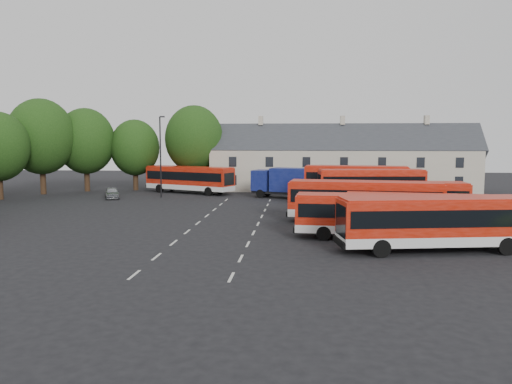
{
  "coord_description": "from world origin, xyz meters",
  "views": [
    {
      "loc": [
        8.39,
        -38.19,
        6.87
      ],
      "look_at": [
        4.47,
        6.05,
        2.2
      ],
      "focal_mm": 35.0,
      "sensor_mm": 36.0,
      "label": 1
    }
  ],
  "objects_px": {
    "box_truck": "(287,181)",
    "bus_dd_south": "(371,188)",
    "bus_row_a": "(436,219)",
    "silver_car": "(112,193)",
    "lamppost": "(161,154)"
  },
  "relations": [
    {
      "from": "box_truck",
      "to": "silver_car",
      "type": "relative_size",
      "value": 2.19
    },
    {
      "from": "box_truck",
      "to": "bus_row_a",
      "type": "bearing_deg",
      "value": -52.88
    },
    {
      "from": "box_truck",
      "to": "lamppost",
      "type": "relative_size",
      "value": 0.88
    },
    {
      "from": "bus_dd_south",
      "to": "box_truck",
      "type": "height_order",
      "value": "bus_dd_south"
    },
    {
      "from": "bus_row_a",
      "to": "bus_dd_south",
      "type": "relative_size",
      "value": 1.21
    },
    {
      "from": "silver_car",
      "to": "bus_dd_south",
      "type": "bearing_deg",
      "value": -39.97
    },
    {
      "from": "bus_row_a",
      "to": "box_truck",
      "type": "relative_size",
      "value": 1.44
    },
    {
      "from": "bus_row_a",
      "to": "bus_dd_south",
      "type": "distance_m",
      "value": 17.07
    },
    {
      "from": "box_truck",
      "to": "bus_dd_south",
      "type": "bearing_deg",
      "value": -34.61
    },
    {
      "from": "bus_row_a",
      "to": "silver_car",
      "type": "bearing_deg",
      "value": 130.41
    },
    {
      "from": "box_truck",
      "to": "silver_car",
      "type": "xyz_separation_m",
      "value": [
        -20.5,
        -2.18,
        -1.33
      ]
    },
    {
      "from": "bus_dd_south",
      "to": "silver_car",
      "type": "bearing_deg",
      "value": 157.63
    },
    {
      "from": "bus_dd_south",
      "to": "lamppost",
      "type": "height_order",
      "value": "lamppost"
    },
    {
      "from": "bus_dd_south",
      "to": "box_truck",
      "type": "bearing_deg",
      "value": 121.8
    },
    {
      "from": "silver_car",
      "to": "bus_row_a",
      "type": "bearing_deg",
      "value": -63.62
    }
  ]
}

